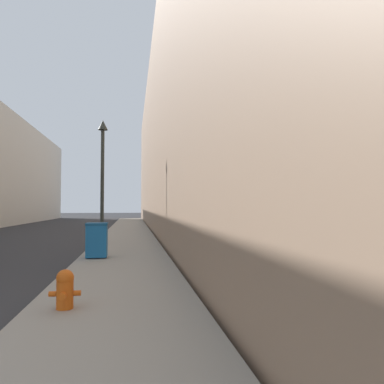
{
  "coord_description": "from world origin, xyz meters",
  "views": [
    {
      "loc": [
        5.94,
        -5.05,
        1.87
      ],
      "look_at": [
        9.38,
        16.68,
        2.7
      ],
      "focal_mm": 35.0,
      "sensor_mm": 36.0,
      "label": 1
    }
  ],
  "objects": [
    {
      "name": "lamppost",
      "position": [
        4.56,
        12.39,
        3.55
      ],
      "size": [
        0.45,
        0.45,
        5.66
      ],
      "color": "#2D332D",
      "rests_on": "sidewalk_right"
    },
    {
      "name": "trash_bin",
      "position": [
        4.76,
        7.78,
        0.75
      ],
      "size": [
        0.69,
        0.68,
        1.16
      ],
      "color": "#19609E",
      "rests_on": "sidewalk_right"
    },
    {
      "name": "building_right_stone",
      "position": [
        13.27,
        26.0,
        7.17
      ],
      "size": [
        12.0,
        60.0,
        14.34
      ],
      "color": "#9E7F66",
      "rests_on": "ground"
    },
    {
      "name": "fire_hydrant",
      "position": [
        4.83,
        1.51,
        0.49
      ],
      "size": [
        0.52,
        0.4,
        0.65
      ],
      "color": "#D15614",
      "rests_on": "sidewalk_right"
    },
    {
      "name": "sidewalk_right",
      "position": [
        5.66,
        18.0,
        0.08
      ],
      "size": [
        3.02,
        60.0,
        0.15
      ],
      "color": "gray",
      "rests_on": "ground"
    }
  ]
}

